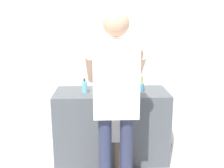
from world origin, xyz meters
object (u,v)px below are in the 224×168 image
(adult_parent, at_px, (116,90))
(child_toddler, at_px, (113,128))
(soap_bottle, at_px, (85,87))
(toothbrush_cup, at_px, (141,87))

(adult_parent, bearing_deg, child_toddler, 92.83)
(adult_parent, bearing_deg, soap_bottle, 116.68)
(toothbrush_cup, xyz_separation_m, soap_bottle, (-0.65, -0.02, 0.01))
(soap_bottle, distance_m, child_toddler, 0.59)
(toothbrush_cup, relative_size, child_toddler, 0.22)
(toothbrush_cup, xyz_separation_m, adult_parent, (-0.33, -0.66, 0.15))
(child_toddler, bearing_deg, adult_parent, -87.17)
(toothbrush_cup, height_order, child_toddler, toothbrush_cup)
(child_toddler, height_order, adult_parent, adult_parent)
(toothbrush_cup, bearing_deg, soap_bottle, -177.98)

